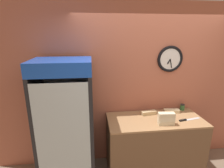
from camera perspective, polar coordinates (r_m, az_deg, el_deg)
name	(u,v)px	position (r m, az deg, el deg)	size (l,w,h in m)	color
wall_back	(149,86)	(3.04, 12.09, -0.57)	(5.20, 0.10, 2.70)	#B7664C
prep_counter	(153,145)	(3.10, 13.38, -18.67)	(1.49, 0.66, 0.93)	brown
beverage_cooler	(66,116)	(2.70, -14.65, -10.22)	(0.78, 0.70, 1.89)	black
sandwich_stack_bottom	(166,123)	(2.73, 17.16, -11.93)	(0.24, 0.10, 0.06)	beige
sandwich_stack_middle	(166,119)	(2.71, 17.27, -10.78)	(0.24, 0.11, 0.06)	beige
sandwich_stack_top	(167,115)	(2.68, 17.38, -9.60)	(0.24, 0.11, 0.06)	beige
sandwich_flat_left	(171,111)	(3.15, 18.86, -8.30)	(0.26, 0.12, 0.06)	beige
sandwich_flat_right	(149,113)	(2.98, 11.90, -9.16)	(0.26, 0.12, 0.06)	tan
chefs_knife	(187,120)	(2.98, 23.24, -10.66)	(0.38, 0.11, 0.02)	silver
condiment_jar	(182,107)	(3.30, 21.98, -7.02)	(0.07, 0.07, 0.11)	#336B38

